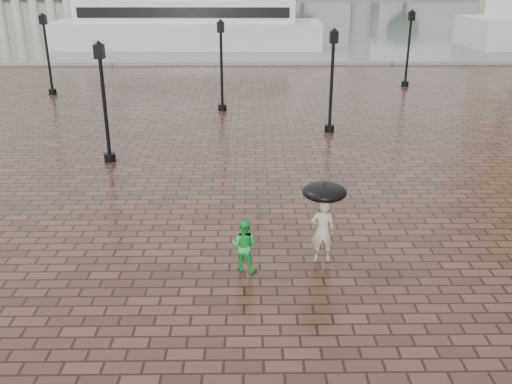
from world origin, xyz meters
TOP-DOWN VIEW (x-y plane):
  - ground at (0.00, 0.00)m, footprint 300.00×300.00m
  - harbour_water at (0.00, 92.00)m, footprint 240.00×240.00m
  - quay_edge at (0.00, 32.00)m, footprint 80.00×0.60m
  - street_lamps at (-1.60, 17.60)m, footprint 21.44×14.44m
  - adult_pedestrian at (1.21, 2.05)m, footprint 0.63×0.43m
  - child_pedestrian at (-0.77, 1.58)m, footprint 0.79×0.70m
  - ferry_near at (-6.01, 41.19)m, footprint 23.48×6.06m
  - umbrella at (1.21, 2.05)m, footprint 1.10×1.10m

SIDE VIEW (x-z plane):
  - ground at x=0.00m, z-range 0.00..0.00m
  - harbour_water at x=0.00m, z-range 0.00..0.00m
  - quay_edge at x=0.00m, z-range -0.15..0.15m
  - child_pedestrian at x=-0.77m, z-range 0.00..1.36m
  - adult_pedestrian at x=1.21m, z-range 0.00..1.68m
  - umbrella at x=1.21m, z-range 1.32..2.46m
  - ferry_near at x=-6.01m, z-range -1.53..6.14m
  - street_lamps at x=-1.60m, z-range 0.13..4.53m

